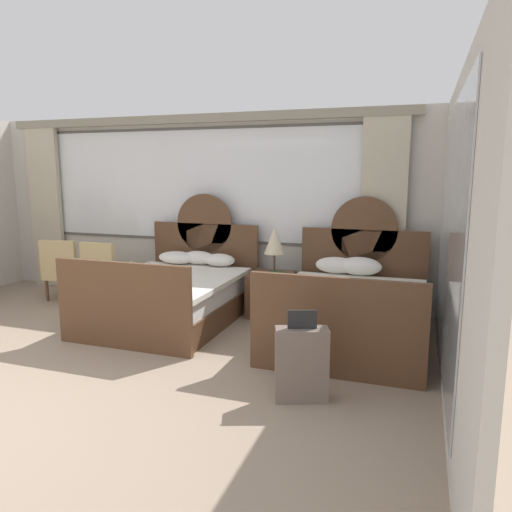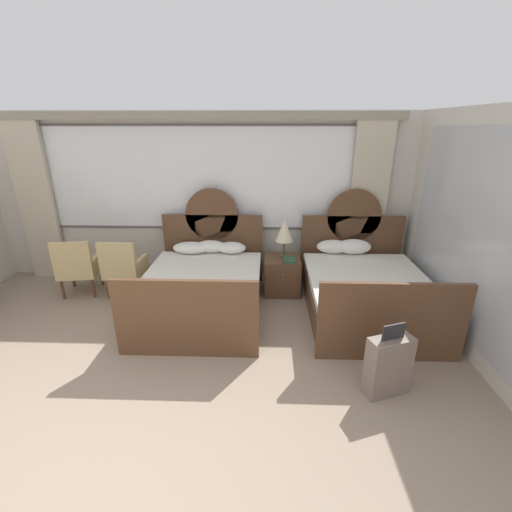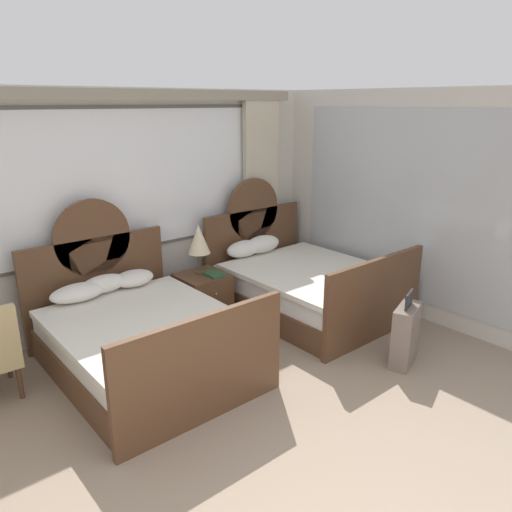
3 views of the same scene
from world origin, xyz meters
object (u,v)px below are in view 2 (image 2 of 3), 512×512
object	(u,v)px
armchair_by_window_left	(123,266)
suitcase_on_floor	(388,365)
bed_near_window	(204,287)
book_on_nightstand	(289,260)
armchair_by_window_centre	(78,266)
bed_near_mirror	(364,289)
table_lamp_on_nightstand	(284,231)
nightstand_between_beds	(282,275)

from	to	relation	value
armchair_by_window_left	suitcase_on_floor	bearing A→B (deg)	-30.72
suitcase_on_floor	armchair_by_window_left	bearing A→B (deg)	149.28
armchair_by_window_left	suitcase_on_floor	distance (m)	3.92
bed_near_window	book_on_nightstand	world-z (taller)	bed_near_window
armchair_by_window_centre	suitcase_on_floor	world-z (taller)	armchair_by_window_centre
bed_near_window	bed_near_mirror	bearing A→B (deg)	-0.09
bed_near_window	armchair_by_window_centre	world-z (taller)	bed_near_window
bed_near_window	armchair_by_window_left	distance (m)	1.36
book_on_nightstand	armchair_by_window_left	distance (m)	2.52
bed_near_mirror	armchair_by_window_centre	bearing A→B (deg)	174.79
armchair_by_window_centre	suitcase_on_floor	bearing A→B (deg)	-26.16
table_lamp_on_nightstand	suitcase_on_floor	bearing A→B (deg)	-67.88
nightstand_between_beds	suitcase_on_floor	world-z (taller)	suitcase_on_floor
bed_near_window	armchair_by_window_centre	distance (m)	2.04
bed_near_window	suitcase_on_floor	world-z (taller)	bed_near_window
nightstand_between_beds	table_lamp_on_nightstand	world-z (taller)	table_lamp_on_nightstand
bed_near_mirror	suitcase_on_floor	world-z (taller)	bed_near_mirror
bed_near_mirror	armchair_by_window_centre	xyz separation A→B (m)	(-4.25, 0.39, 0.14)
armchair_by_window_centre	nightstand_between_beds	bearing A→B (deg)	3.69
bed_near_mirror	nightstand_between_beds	xyz separation A→B (m)	(-1.12, 0.59, -0.06)
bed_near_window	nightstand_between_beds	xyz separation A→B (m)	(1.13, 0.59, -0.06)
bed_near_window	suitcase_on_floor	distance (m)	2.63
bed_near_mirror	nightstand_between_beds	size ratio (longest dim) A/B	3.74
nightstand_between_beds	table_lamp_on_nightstand	size ratio (longest dim) A/B	0.95
bed_near_mirror	armchair_by_window_left	distance (m)	3.57
book_on_nightstand	suitcase_on_floor	bearing A→B (deg)	-67.91
nightstand_between_beds	table_lamp_on_nightstand	bearing A→B (deg)	75.26
nightstand_between_beds	suitcase_on_floor	distance (m)	2.40
bed_near_mirror	suitcase_on_floor	xyz separation A→B (m)	(-0.18, -1.61, -0.03)
armchair_by_window_centre	bed_near_mirror	bearing A→B (deg)	-5.21
armchair_by_window_left	book_on_nightstand	bearing A→B (deg)	2.13
nightstand_between_beds	suitcase_on_floor	size ratio (longest dim) A/B	0.74
table_lamp_on_nightstand	armchair_by_window_left	world-z (taller)	table_lamp_on_nightstand
bed_near_mirror	nightstand_between_beds	distance (m)	1.27
armchair_by_window_centre	book_on_nightstand	bearing A→B (deg)	1.64
bed_near_window	bed_near_mirror	distance (m)	2.25
suitcase_on_floor	book_on_nightstand	bearing A→B (deg)	112.09
bed_near_window	nightstand_between_beds	size ratio (longest dim) A/B	3.74
bed_near_mirror	book_on_nightstand	xyz separation A→B (m)	(-1.03, 0.48, 0.25)
bed_near_window	armchair_by_window_left	size ratio (longest dim) A/B	2.36
bed_near_mirror	table_lamp_on_nightstand	distance (m)	1.44
bed_near_mirror	armchair_by_window_left	xyz separation A→B (m)	(-3.55, 0.39, 0.14)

